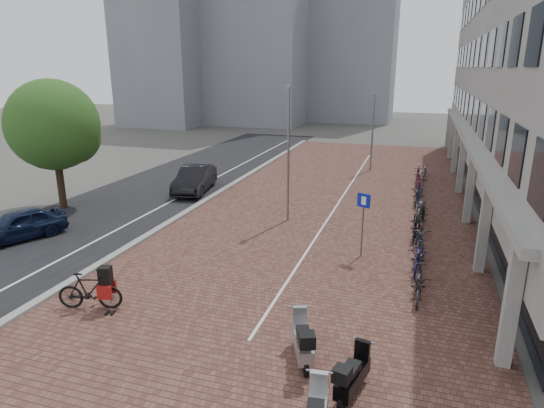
{
  "coord_description": "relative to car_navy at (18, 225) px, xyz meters",
  "views": [
    {
      "loc": [
        6.29,
        -13.62,
        7.38
      ],
      "look_at": [
        0.0,
        6.0,
        1.3
      ],
      "focal_mm": 30.6,
      "sensor_mm": 36.0,
      "label": 1
    }
  ],
  "objects": [
    {
      "name": "parking_sign",
      "position": [
        14.75,
        2.66,
        1.12
      ],
      "size": [
        0.53,
        0.25,
        2.66
      ],
      "rotation": [
        0.0,
        0.0,
        -0.4
      ],
      "color": "slate",
      "rests_on": "ground"
    },
    {
      "name": "bike_row",
      "position": [
        16.92,
        8.78,
        -0.16
      ],
      "size": [
        1.2,
        20.4,
        1.05
      ],
      "color": "black",
      "rests_on": "ground"
    },
    {
      "name": "curb",
      "position": [
        5.26,
        10.58,
        -0.61
      ],
      "size": [
        0.35,
        42.0,
        0.14
      ],
      "primitive_type": "cube",
      "color": "gray",
      "rests_on": "ground"
    },
    {
      "name": "car_dark",
      "position": [
        3.65,
        9.93,
        0.1
      ],
      "size": [
        2.52,
        5.01,
        1.58
      ],
      "primitive_type": "imported",
      "rotation": [
        0.0,
        0.0,
        0.18
      ],
      "color": "black",
      "rests_on": "ground"
    },
    {
      "name": "lane_line",
      "position": [
        3.36,
        10.58,
        -0.66
      ],
      "size": [
        0.12,
        44.0,
        0.0
      ],
      "primitive_type": "cube",
      "color": "white",
      "rests_on": "street_asphalt"
    },
    {
      "name": "parking_line",
      "position": [
        12.56,
        10.58,
        -0.65
      ],
      "size": [
        0.1,
        30.0,
        0.0
      ],
      "primitive_type": "cube",
      "color": "white",
      "rests_on": "plaza_brick"
    },
    {
      "name": "lamp_far",
      "position": [
        13.29,
        19.45,
        2.12
      ],
      "size": [
        0.12,
        0.12,
        5.6
      ],
      "primitive_type": "cylinder",
      "color": "gray",
      "rests_on": "ground"
    },
    {
      "name": "street_asphalt",
      "position": [
        1.36,
        10.58,
        -0.68
      ],
      "size": [
        8.0,
        50.0,
        0.03
      ],
      "primitive_type": "cube",
      "color": "black",
      "rests_on": "ground"
    },
    {
      "name": "scooter_front",
      "position": [
        14.19,
        -4.79,
        -0.06
      ],
      "size": [
        1.2,
        1.9,
        1.25
      ],
      "primitive_type": null,
      "rotation": [
        0.0,
        0.0,
        0.38
      ],
      "color": "#9F9FA4",
      "rests_on": "ground"
    },
    {
      "name": "street_tree",
      "position": [
        -1.55,
        4.75,
        3.68
      ],
      "size": [
        4.72,
        4.72,
        6.87
      ],
      "color": "#382619",
      "rests_on": "ground"
    },
    {
      "name": "shoes",
      "position": [
        7.93,
        -4.37,
        -0.65
      ],
      "size": [
        0.35,
        0.3,
        0.08
      ],
      "primitive_type": null,
      "rotation": [
        0.0,
        0.0,
        0.15
      ],
      "color": "black",
      "rests_on": "ground"
    },
    {
      "name": "hero_bike",
      "position": [
        7.13,
        -4.2,
        -0.04
      ],
      "size": [
        2.13,
        1.14,
        1.45
      ],
      "rotation": [
        0.0,
        0.0,
        1.86
      ],
      "color": "black",
      "rests_on": "ground"
    },
    {
      "name": "lamp_near",
      "position": [
        10.67,
        6.18,
        2.59
      ],
      "size": [
        0.12,
        0.12,
        6.54
      ],
      "primitive_type": "cylinder",
      "color": "gray",
      "rests_on": "ground"
    },
    {
      "name": "ground",
      "position": [
        10.36,
        -1.42,
        -0.68
      ],
      "size": [
        140.0,
        140.0,
        0.0
      ],
      "primitive_type": "plane",
      "color": "#474442",
      "rests_on": "ground"
    },
    {
      "name": "bg_towers",
      "position": [
        -3.98,
        47.52,
        13.28
      ],
      "size": [
        33.0,
        23.0,
        32.0
      ],
      "color": "gray",
      "rests_on": "ground"
    },
    {
      "name": "plaza_brick",
      "position": [
        12.36,
        10.58,
        -0.67
      ],
      "size": [
        14.5,
        42.0,
        0.04
      ],
      "primitive_type": "cube",
      "color": "brown",
      "rests_on": "ground"
    },
    {
      "name": "scooter_mid",
      "position": [
        15.63,
        -5.76,
        -0.1
      ],
      "size": [
        0.9,
        1.78,
        1.17
      ],
      "primitive_type": null,
      "rotation": [
        0.0,
        0.0,
        -0.22
      ],
      "color": "black",
      "rests_on": "ground"
    },
    {
      "name": "car_navy",
      "position": [
        0.0,
        0.0,
        0.0
      ],
      "size": [
        3.12,
        4.33,
        1.37
      ],
      "primitive_type": "imported",
      "rotation": [
        0.0,
        0.0,
        -0.42
      ],
      "color": "black",
      "rests_on": "ground"
    }
  ]
}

